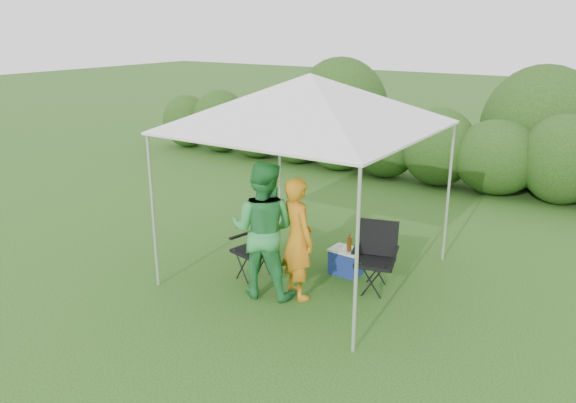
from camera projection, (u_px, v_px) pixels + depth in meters
The scene contains 9 objects.
ground at pixel (289, 284), 7.77m from camera, with size 70.00×70.00×0.00m, color #315D1D.
hedge at pixel (444, 149), 12.23m from camera, with size 16.53×1.53×1.80m.
canopy at pixel (310, 101), 7.42m from camera, with size 3.10×3.10×2.83m.
chair_right at pixel (376, 252), 7.53m from camera, with size 0.67×0.64×0.92m.
chair_left at pixel (257, 242), 7.90m from camera, with size 0.63×0.59×0.89m.
man at pixel (298, 238), 7.21m from camera, with size 0.59×0.39×1.62m, color orange.
woman at pixel (263, 230), 7.24m from camera, with size 0.88×0.69×1.81m, color green.
cooler at pixel (346, 261), 8.05m from camera, with size 0.47×0.35×0.38m.
bottle at pixel (349, 242), 7.89m from camera, with size 0.07×0.07×0.26m, color #592D0C.
Camera 1 is at (3.86, -5.90, 3.45)m, focal length 35.00 mm.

